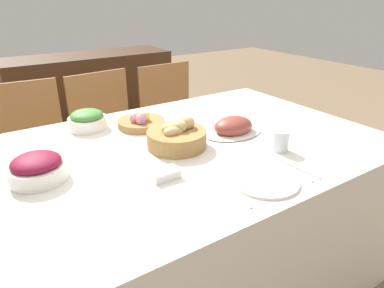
{
  "coord_description": "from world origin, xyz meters",
  "views": [
    {
      "loc": [
        -0.71,
        -1.15,
        1.38
      ],
      "look_at": [
        -0.01,
        -0.09,
        0.82
      ],
      "focal_mm": 32.0,
      "sensor_mm": 36.0,
      "label": 1
    }
  ],
  "objects_px": {
    "chair_far_right": "(174,124)",
    "chair_far_left": "(33,155)",
    "sideboard": "(94,110)",
    "butter_dish": "(165,174)",
    "beet_salad_bowl": "(37,168)",
    "drinking_cup": "(281,141)",
    "green_salad_bowl": "(87,120)",
    "chair_far_center": "(111,138)",
    "knife": "(293,171)",
    "bread_basket": "(177,137)",
    "dinner_plate": "(265,181)",
    "fork": "(233,194)",
    "egg_basket": "(141,122)",
    "spoon": "(299,169)",
    "ham_platter": "(233,127)"
  },
  "relations": [
    {
      "from": "chair_far_right",
      "to": "chair_far_left",
      "type": "relative_size",
      "value": 1.0
    },
    {
      "from": "sideboard",
      "to": "butter_dish",
      "type": "distance_m",
      "value": 1.91
    },
    {
      "from": "beet_salad_bowl",
      "to": "drinking_cup",
      "type": "height_order",
      "value": "beet_salad_bowl"
    },
    {
      "from": "green_salad_bowl",
      "to": "butter_dish",
      "type": "relative_size",
      "value": 1.78
    },
    {
      "from": "chair_far_right",
      "to": "chair_far_left",
      "type": "distance_m",
      "value": 0.97
    },
    {
      "from": "chair_far_right",
      "to": "sideboard",
      "type": "xyz_separation_m",
      "value": [
        -0.36,
        0.75,
        -0.04
      ]
    },
    {
      "from": "chair_far_center",
      "to": "sideboard",
      "type": "bearing_deg",
      "value": 73.32
    },
    {
      "from": "knife",
      "to": "drinking_cup",
      "type": "relative_size",
      "value": 2.16
    },
    {
      "from": "chair_far_right",
      "to": "beet_salad_bowl",
      "type": "bearing_deg",
      "value": -143.04
    },
    {
      "from": "bread_basket",
      "to": "dinner_plate",
      "type": "distance_m",
      "value": 0.44
    },
    {
      "from": "drinking_cup",
      "to": "butter_dish",
      "type": "bearing_deg",
      "value": 173.27
    },
    {
      "from": "drinking_cup",
      "to": "knife",
      "type": "bearing_deg",
      "value": -121.14
    },
    {
      "from": "green_salad_bowl",
      "to": "dinner_plate",
      "type": "height_order",
      "value": "green_salad_bowl"
    },
    {
      "from": "chair_far_right",
      "to": "dinner_plate",
      "type": "distance_m",
      "value": 1.4
    },
    {
      "from": "drinking_cup",
      "to": "fork",
      "type": "bearing_deg",
      "value": -157.81
    },
    {
      "from": "egg_basket",
      "to": "chair_far_left",
      "type": "bearing_deg",
      "value": 126.71
    },
    {
      "from": "egg_basket",
      "to": "green_salad_bowl",
      "type": "height_order",
      "value": "green_salad_bowl"
    },
    {
      "from": "bread_basket",
      "to": "beet_salad_bowl",
      "type": "bearing_deg",
      "value": 177.29
    },
    {
      "from": "spoon",
      "to": "drinking_cup",
      "type": "xyz_separation_m",
      "value": [
        0.06,
        0.16,
        0.04
      ]
    },
    {
      "from": "bread_basket",
      "to": "dinner_plate",
      "type": "relative_size",
      "value": 1.07
    },
    {
      "from": "chair_far_left",
      "to": "dinner_plate",
      "type": "bearing_deg",
      "value": -63.44
    },
    {
      "from": "bread_basket",
      "to": "knife",
      "type": "xyz_separation_m",
      "value": [
        0.24,
        -0.42,
        -0.04
      ]
    },
    {
      "from": "dinner_plate",
      "to": "drinking_cup",
      "type": "distance_m",
      "value": 0.29
    },
    {
      "from": "drinking_cup",
      "to": "ham_platter",
      "type": "bearing_deg",
      "value": 97.97
    },
    {
      "from": "beet_salad_bowl",
      "to": "chair_far_center",
      "type": "bearing_deg",
      "value": 56.56
    },
    {
      "from": "sideboard",
      "to": "beet_salad_bowl",
      "type": "xyz_separation_m",
      "value": [
        -0.7,
        -1.62,
        0.36
      ]
    },
    {
      "from": "spoon",
      "to": "butter_dish",
      "type": "xyz_separation_m",
      "value": [
        -0.45,
        0.22,
        0.01
      ]
    },
    {
      "from": "chair_far_center",
      "to": "fork",
      "type": "height_order",
      "value": "chair_far_center"
    },
    {
      "from": "sideboard",
      "to": "fork",
      "type": "bearing_deg",
      "value": -95.4
    },
    {
      "from": "chair_far_center",
      "to": "green_salad_bowl",
      "type": "bearing_deg",
      "value": -126.47
    },
    {
      "from": "fork",
      "to": "butter_dish",
      "type": "xyz_separation_m",
      "value": [
        -0.13,
        0.22,
        0.01
      ]
    },
    {
      "from": "bread_basket",
      "to": "butter_dish",
      "type": "bearing_deg",
      "value": -130.26
    },
    {
      "from": "green_salad_bowl",
      "to": "spoon",
      "type": "height_order",
      "value": "green_salad_bowl"
    },
    {
      "from": "chair_far_right",
      "to": "ham_platter",
      "type": "height_order",
      "value": "chair_far_right"
    },
    {
      "from": "ham_platter",
      "to": "chair_far_right",
      "type": "bearing_deg",
      "value": 76.99
    },
    {
      "from": "green_salad_bowl",
      "to": "spoon",
      "type": "relative_size",
      "value": 0.95
    },
    {
      "from": "egg_basket",
      "to": "knife",
      "type": "relative_size",
      "value": 1.2
    },
    {
      "from": "butter_dish",
      "to": "chair_far_left",
      "type": "bearing_deg",
      "value": 104.65
    },
    {
      "from": "egg_basket",
      "to": "dinner_plate",
      "type": "xyz_separation_m",
      "value": [
        0.12,
        -0.72,
        -0.02
      ]
    },
    {
      "from": "beet_salad_bowl",
      "to": "butter_dish",
      "type": "height_order",
      "value": "beet_salad_bowl"
    },
    {
      "from": "ham_platter",
      "to": "butter_dish",
      "type": "bearing_deg",
      "value": -157.36
    },
    {
      "from": "beet_salad_bowl",
      "to": "dinner_plate",
      "type": "distance_m",
      "value": 0.79
    },
    {
      "from": "chair_far_center",
      "to": "drinking_cup",
      "type": "relative_size",
      "value": 10.35
    },
    {
      "from": "beet_salad_bowl",
      "to": "knife",
      "type": "relative_size",
      "value": 1.04
    },
    {
      "from": "egg_basket",
      "to": "ham_platter",
      "type": "height_order",
      "value": "egg_basket"
    },
    {
      "from": "egg_basket",
      "to": "chair_far_right",
      "type": "bearing_deg",
      "value": 47.96
    },
    {
      "from": "bread_basket",
      "to": "egg_basket",
      "type": "xyz_separation_m",
      "value": [
        -0.02,
        0.3,
        -0.02
      ]
    },
    {
      "from": "chair_far_right",
      "to": "butter_dish",
      "type": "bearing_deg",
      "value": -124.2
    },
    {
      "from": "chair_far_right",
      "to": "sideboard",
      "type": "distance_m",
      "value": 0.83
    },
    {
      "from": "chair_far_center",
      "to": "knife",
      "type": "height_order",
      "value": "chair_far_center"
    }
  ]
}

